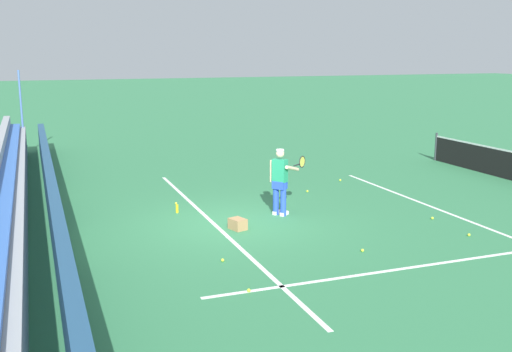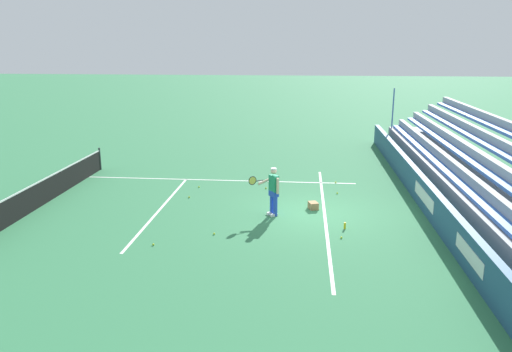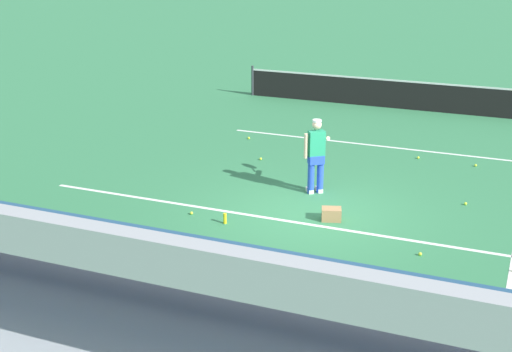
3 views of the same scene
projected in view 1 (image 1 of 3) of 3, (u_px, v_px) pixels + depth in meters
The scene contains 16 objects.
ground_plane at pixel (235, 223), 14.65m from camera, with size 160.00×160.00×0.00m, color #337A4C.
court_baseline_white at pixel (215, 225), 14.48m from camera, with size 12.00×0.10×0.01m, color white.
court_sideline_white at pixel (484, 257), 12.26m from camera, with size 0.10×12.00×0.01m, color white.
court_service_line_white at pixel (423, 204), 16.54m from camera, with size 8.22×0.10×0.01m, color white.
back_wall_sponsor_board at pixel (55, 218), 13.11m from camera, with size 27.39×0.25×1.10m.
tennis_player at pixel (280, 181), 15.22m from camera, with size 0.62×1.05×1.71m.
ball_box_cardboard at pixel (238, 224), 14.13m from camera, with size 0.40×0.30×0.26m, color #A87F51.
tennis_ball_midcourt at pixel (469, 235), 13.62m from camera, with size 0.07×0.07×0.07m, color #CCE533.
tennis_ball_stray_back at pixel (223, 260), 11.97m from camera, with size 0.07×0.07×0.07m, color #CCE533.
tennis_ball_toward_net at pixel (432, 218), 14.99m from camera, with size 0.07×0.07×0.07m, color #CCE533.
tennis_ball_near_player at pixel (176, 203), 16.44m from camera, with size 0.07×0.07×0.07m, color #CCE533.
tennis_ball_far_left at pixel (340, 180), 19.40m from camera, with size 0.07×0.07×0.07m, color #CCE533.
tennis_ball_on_baseline at pixel (362, 250), 12.56m from camera, with size 0.07×0.07×0.07m, color #CCE533.
tennis_ball_by_box at pixel (249, 290), 10.45m from camera, with size 0.07×0.07×0.07m, color #CCE533.
tennis_ball_far_right at pixel (307, 191), 17.87m from camera, with size 0.07×0.07×0.07m, color #CCE533.
water_bottle at pixel (177, 209), 15.59m from camera, with size 0.07×0.07×0.22m, color yellow.
Camera 1 is at (13.38, -4.48, 4.13)m, focal length 42.00 mm.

